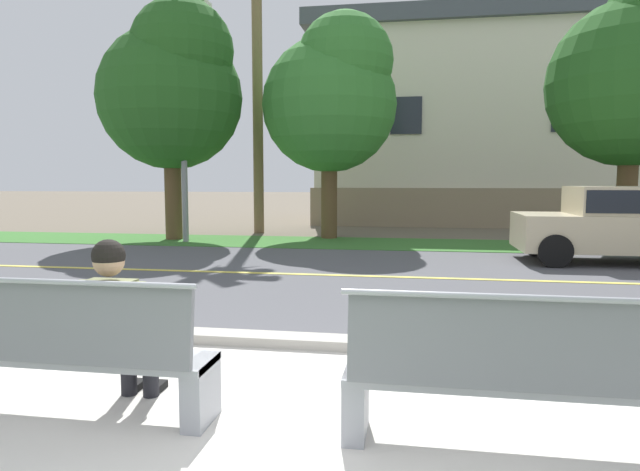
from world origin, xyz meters
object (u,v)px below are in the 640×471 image
(bench_left, at_px, (69,354))
(seated_person_olive, at_px, (118,319))
(shade_tree_far_left, at_px, (173,87))
(bench_right, at_px, (509,379))
(shade_tree_centre, at_px, (640,70))
(car_beige_near, at_px, (630,221))
(shade_tree_left, at_px, (333,95))
(streetlamp, at_px, (185,91))

(bench_left, distance_m, seated_person_olive, 0.39)
(bench_left, relative_size, shade_tree_far_left, 0.31)
(bench_right, relative_size, shade_tree_centre, 0.30)
(shade_tree_centre, bearing_deg, bench_right, -112.97)
(car_beige_near, bearing_deg, shade_tree_far_left, 165.97)
(bench_left, xyz_separation_m, shade_tree_centre, (7.60, 11.09, 3.80))
(bench_left, height_order, seated_person_olive, seated_person_olive)
(bench_left, distance_m, car_beige_near, 10.73)
(shade_tree_centre, bearing_deg, car_beige_near, -110.65)
(bench_right, xyz_separation_m, shade_tree_far_left, (-7.09, 11.15, 3.76))
(bench_left, height_order, shade_tree_left, shade_tree_left)
(shade_tree_far_left, xyz_separation_m, shade_tree_left, (4.28, 1.00, -0.17))
(bench_right, relative_size, streetlamp, 0.28)
(bench_right, bearing_deg, streetlamp, 121.39)
(bench_right, distance_m, seated_person_olive, 2.63)
(car_beige_near, bearing_deg, bench_left, -128.00)
(seated_person_olive, relative_size, shade_tree_left, 0.20)
(car_beige_near, xyz_separation_m, shade_tree_far_left, (-10.80, 2.70, 3.37))
(streetlamp, bearing_deg, shade_tree_centre, 1.12)
(seated_person_olive, xyz_separation_m, shade_tree_left, (-0.20, 11.97, 3.37))
(shade_tree_left, bearing_deg, bench_right, -76.95)
(shade_tree_left, bearing_deg, shade_tree_far_left, -166.82)
(shade_tree_left, relative_size, shade_tree_centre, 0.95)
(shade_tree_left, bearing_deg, car_beige_near, -29.58)
(bench_left, bearing_deg, shade_tree_left, 89.62)
(bench_left, distance_m, bench_right, 2.90)
(shade_tree_far_left, relative_size, shade_tree_centre, 0.99)
(shade_tree_far_left, distance_m, shade_tree_left, 4.40)
(seated_person_olive, relative_size, car_beige_near, 0.29)
(bench_left, height_order, shade_tree_centre, shade_tree_centre)
(bench_right, xyz_separation_m, seated_person_olive, (-2.62, 0.17, 0.21))
(seated_person_olive, relative_size, shade_tree_centre, 0.19)
(streetlamp, height_order, shade_tree_far_left, streetlamp)
(shade_tree_far_left, bearing_deg, streetlamp, -30.86)
(bench_left, bearing_deg, car_beige_near, 52.00)
(streetlamp, relative_size, shade_tree_centre, 1.07)
(seated_person_olive, height_order, shade_tree_centre, shade_tree_centre)
(bench_right, xyz_separation_m, shade_tree_centre, (4.70, 11.09, 3.80))
(bench_left, xyz_separation_m, shade_tree_left, (0.08, 12.15, 3.58))
(shade_tree_centre, bearing_deg, seated_person_olive, -123.83)
(shade_tree_centre, bearing_deg, streetlamp, -178.88)
(seated_person_olive, bearing_deg, car_beige_near, 52.62)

